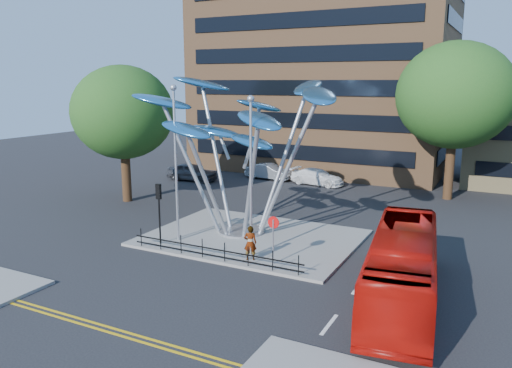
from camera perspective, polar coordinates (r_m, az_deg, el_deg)
The scene contains 18 objects.
ground at distance 24.20m, azimuth -4.99°, elevation -10.52°, with size 120.00×120.00×0.00m, color black.
traffic_island at distance 29.53m, azimuth -0.44°, elevation -6.15°, with size 12.00×9.00×0.15m, color slate.
double_yellow_near at distance 19.86m, azimuth -14.59°, elevation -16.07°, with size 40.00×0.12×0.01m, color gold.
double_yellow_far at distance 19.67m, azimuth -15.19°, elevation -16.40°, with size 40.00×0.12×0.01m, color gold.
brick_tower at distance 54.32m, azimuth 7.98°, elevation 17.82°, with size 25.00×15.00×30.00m, color brown.
tree_right at distance 41.12m, azimuth 21.82°, elevation 9.37°, with size 8.80×8.80×12.11m.
tree_left at distance 38.96m, azimuth -14.97°, elevation 7.89°, with size 7.60×7.60×10.32m.
leaf_sculpture at distance 29.30m, azimuth -1.71°, elevation 7.28°, with size 12.72×9.54×9.51m.
street_lamp_left at distance 28.09m, azimuth -9.20°, elevation 3.83°, with size 0.36×0.36×8.80m.
street_lamp_right at distance 25.08m, azimuth -0.59°, elevation 2.44°, with size 0.36×0.36×8.30m.
traffic_light_island at distance 28.11m, azimuth -11.04°, elevation -1.92°, with size 0.28×0.18×3.42m.
no_entry_sign_island at distance 24.76m, azimuth 1.99°, elevation -5.49°, with size 0.60×0.10×2.45m.
pedestrian_railing_front at distance 25.84m, azimuth -4.90°, elevation -7.73°, with size 10.00×0.06×1.00m.
red_bus at distance 21.95m, azimuth 16.40°, elevation -9.09°, with size 2.55×10.90×3.04m, color #B10E08.
pedestrian at distance 25.52m, azimuth -0.66°, elevation -6.75°, with size 0.66×0.43×1.81m, color gray.
parked_car_left at distance 46.75m, azimuth -7.33°, elevation 1.37°, with size 1.91×4.76×1.62m, color #393B40.
parked_car_mid at distance 47.02m, azimuth 1.47°, elevation 1.44°, with size 1.57×4.51×1.49m, color #A6AAAE.
parked_car_right at distance 44.87m, azimuth 7.01°, elevation 0.81°, with size 1.98×4.88×1.42m, color white.
Camera 1 is at (12.01, -18.91, 9.15)m, focal length 35.00 mm.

